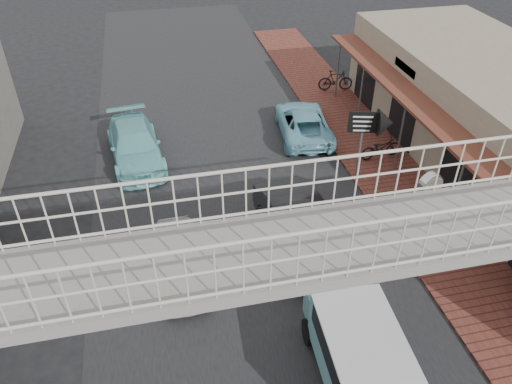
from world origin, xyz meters
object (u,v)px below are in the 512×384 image
street_clock (429,189)px  arrow_sign (383,123)px  angkot_far (135,145)px  motorcycle_far (335,80)px  angkot_curb (303,122)px  motorcycle_near (381,148)px  angkot_van (360,354)px  dark_sedan (301,228)px  white_hatchback (181,261)px

street_clock → arrow_sign: size_ratio=1.07×
angkot_far → motorcycle_far: (10.44, 4.59, -0.07)m
angkot_curb → motorcycle_near: 3.72m
motorcycle_near → angkot_van: bearing=146.3°
dark_sedan → motorcycle_far: bearing=58.7°
arrow_sign → street_clock: bearing=-82.4°
angkot_van → dark_sedan: bearing=91.9°
arrow_sign → angkot_far: bearing=174.4°
arrow_sign → dark_sedan: bearing=-126.4°
dark_sedan → motorcycle_near: dark_sedan is taller
white_hatchback → angkot_van: angkot_van is taller
motorcycle_near → arrow_sign: 2.35m
angkot_curb → dark_sedan: bearing=78.9°
dark_sedan → motorcycle_far: (5.32, 11.29, -0.16)m
dark_sedan → angkot_far: (-5.12, 6.70, -0.09)m
white_hatchback → dark_sedan: bearing=5.4°
motorcycle_near → angkot_curb: bearing=36.3°
angkot_far → motorcycle_near: 10.20m
motorcycle_near → arrow_sign: (-0.77, -1.23, 1.86)m
angkot_van → motorcycle_near: (4.98, 9.72, -0.68)m
motorcycle_far → street_clock: street_clock is taller
angkot_far → angkot_van: size_ratio=1.19×
dark_sedan → angkot_curb: (2.30, 7.21, -0.17)m
angkot_far → street_clock: street_clock is taller
motorcycle_near → motorcycle_far: 6.83m
angkot_curb → motorcycle_far: angkot_curb is taller
dark_sedan → angkot_van: 5.25m
angkot_curb → motorcycle_near: angkot_curb is taller
arrow_sign → angkot_van: bearing=-101.4°
angkot_curb → motorcycle_far: (3.02, 4.08, 0.00)m
angkot_far → white_hatchback: bearing=-87.0°
angkot_far → arrow_sign: 9.96m
angkot_far → motorcycle_near: (9.95, -2.22, -0.13)m
motorcycle_near → street_clock: size_ratio=0.59×
angkot_curb → angkot_far: 7.44m
angkot_curb → street_clock: size_ratio=1.49×
angkot_far → motorcycle_far: 11.41m
motorcycle_far → arrow_sign: (-1.25, -8.04, 1.79)m
motorcycle_near → motorcycle_far: bearing=-10.7°
motorcycle_near → street_clock: (-1.35, -5.71, 2.10)m
white_hatchback → angkot_curb: angkot_curb is taller
motorcycle_far → street_clock: 12.81m
dark_sedan → motorcycle_near: 6.60m
white_hatchback → angkot_far: 7.29m
angkot_van → arrow_sign: (4.21, 8.49, 1.18)m
dark_sedan → angkot_curb: size_ratio=1.06×
white_hatchback → arrow_sign: arrow_sign is taller
motorcycle_near → white_hatchback: bearing=113.0°
dark_sedan → street_clock: size_ratio=1.58×
motorcycle_far → angkot_van: bearing=171.3°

